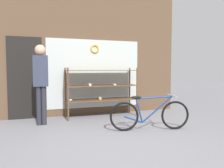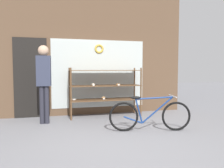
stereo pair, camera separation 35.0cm
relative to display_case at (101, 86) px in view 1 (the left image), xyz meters
The scene contains 5 objects.
ground_plane 2.34m from the display_case, 97.55° to the right, with size 30.00×30.00×0.00m, color gray.
storefront_facade 1.01m from the display_case, 128.93° to the left, with size 5.45×0.13×3.45m.
display_case is the anchor object (origin of this frame).
bicycle 1.79m from the display_case, 70.67° to the right, with size 1.67×0.53×0.74m.
pedestrian 1.64m from the display_case, 164.66° to the right, with size 0.33×0.24×1.83m.
Camera 1 is at (-1.36, -3.45, 1.27)m, focal length 35.00 mm.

